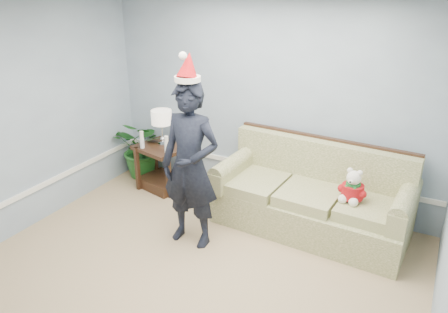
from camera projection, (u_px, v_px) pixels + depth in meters
room_shell at (150, 177)px, 3.55m from camera, size 4.54×5.04×2.74m
wainscot_trim at (135, 187)px, 5.36m from camera, size 4.49×4.99×0.06m
sofa at (312, 199)px, 5.24m from camera, size 2.29×1.09×1.05m
side_table at (162, 171)px, 6.27m from camera, size 0.77×0.69×0.64m
table_lamp at (162, 119)px, 6.02m from camera, size 0.29×0.29×0.51m
candle_pair at (154, 143)px, 5.93m from camera, size 0.47×0.06×0.24m
houseplant at (144, 148)px, 6.55m from camera, size 0.87×0.77×0.91m
man at (190, 166)px, 4.75m from camera, size 0.70×0.47×1.88m
santa_hat at (188, 68)px, 4.35m from camera, size 0.29×0.32×0.32m
teddy_bear at (353, 190)px, 4.78m from camera, size 0.28×0.29×0.39m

